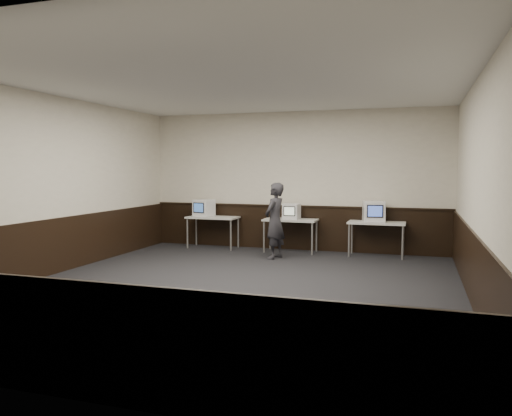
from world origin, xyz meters
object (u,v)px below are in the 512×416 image
at_px(person, 275,221).
at_px(emac_right, 374,211).
at_px(desk_center, 290,222).
at_px(emac_center, 292,211).
at_px(desk_right, 377,225).
at_px(desk_left, 213,220).
at_px(emac_left, 204,208).

bearing_deg(person, emac_right, 127.61).
relative_size(desk_center, emac_center, 3.07).
bearing_deg(desk_right, emac_center, 179.55).
distance_m(desk_left, emac_left, 0.36).
relative_size(desk_center, desk_right, 1.00).
height_order(desk_center, emac_right, emac_right).
bearing_deg(emac_center, desk_left, -178.27).
bearing_deg(desk_left, emac_right, 0.24).
distance_m(desk_center, emac_right, 1.86).
bearing_deg(person, desk_center, -174.81).
bearing_deg(emac_left, emac_right, 11.74).
relative_size(emac_right, person, 0.34).
bearing_deg(desk_right, person, -155.93).
bearing_deg(desk_center, emac_left, -179.98).
height_order(desk_left, desk_center, same).
distance_m(desk_left, emac_right, 3.75).
relative_size(emac_center, person, 0.24).
xyz_separation_m(desk_left, desk_right, (3.80, 0.00, 0.00)).
bearing_deg(person, desk_left, -104.31).
bearing_deg(desk_left, desk_right, 0.00).
xyz_separation_m(desk_center, person, (-0.11, -0.90, 0.12)).
height_order(desk_left, emac_right, emac_right).
xyz_separation_m(emac_left, emac_right, (3.96, 0.02, 0.02)).
xyz_separation_m(emac_center, emac_right, (1.81, 0.00, 0.05)).
bearing_deg(desk_center, emac_right, 0.48).
bearing_deg(desk_center, emac_center, 36.69).
height_order(desk_center, emac_center, emac_center).
bearing_deg(desk_left, desk_center, 0.00).
height_order(desk_right, emac_center, emac_center).
relative_size(desk_center, emac_left, 2.44).
distance_m(emac_center, emac_right, 1.81).
height_order(desk_right, person, person).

